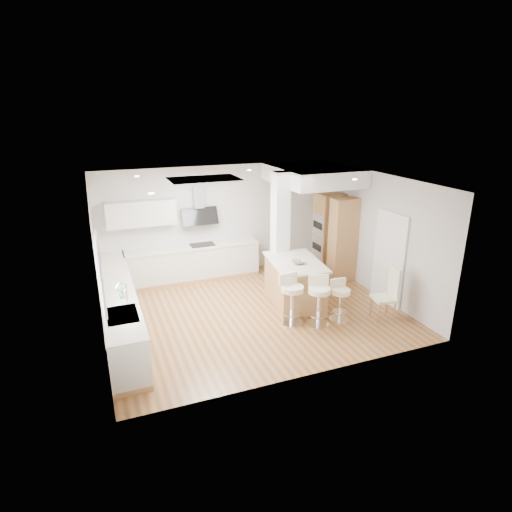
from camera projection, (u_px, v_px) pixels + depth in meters
name	position (u px, v px, depth m)	size (l,w,h in m)	color
ground	(253.00, 311.00, 9.19)	(6.00, 6.00, 0.00)	#A36C3C
ceiling	(253.00, 311.00, 9.19)	(6.00, 5.00, 0.02)	white
wall_back	(218.00, 221.00, 10.93)	(6.00, 0.04, 2.80)	beige
wall_left	(97.00, 269.00, 7.70)	(0.04, 5.00, 2.80)	beige
wall_right	(375.00, 234.00, 9.76)	(0.04, 5.00, 2.80)	beige
skylight	(205.00, 180.00, 8.53)	(4.10, 2.10, 0.06)	white
window_left	(100.00, 270.00, 6.82)	(0.06, 1.28, 1.07)	white
doorway_right	(389.00, 259.00, 9.36)	(0.05, 1.00, 2.10)	#473F38
counter_left	(119.00, 308.00, 8.31)	(0.63, 4.50, 1.35)	tan
counter_back	(186.00, 254.00, 10.60)	(3.62, 0.63, 2.50)	tan
pillar	(280.00, 232.00, 9.93)	(0.35, 0.35, 2.80)	white
soffit	(313.00, 175.00, 10.29)	(1.78, 2.20, 0.40)	white
oven_column	(334.00, 236.00, 10.85)	(0.63, 1.21, 2.10)	tan
peninsula	(295.00, 281.00, 9.48)	(1.27, 1.73, 1.05)	tan
bar_stool_a	(292.00, 297.00, 8.51)	(0.52, 0.52, 1.04)	white
bar_stool_b	(319.00, 298.00, 8.45)	(0.60, 0.60, 1.03)	white
bar_stool_c	(340.00, 298.00, 8.67)	(0.41, 0.41, 0.87)	white
dining_chair	(389.00, 292.00, 8.69)	(0.51, 0.51, 1.12)	#F5EDC7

